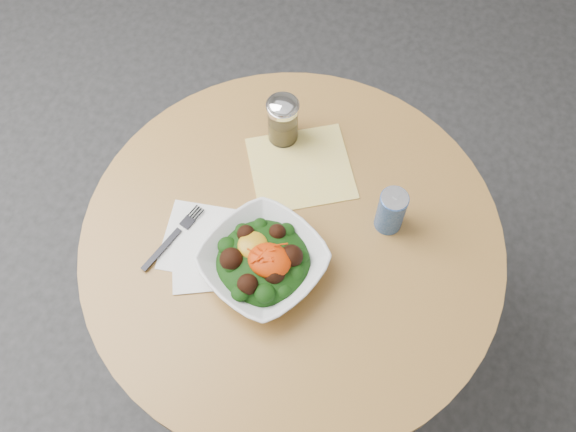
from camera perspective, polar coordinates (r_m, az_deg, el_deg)
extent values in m
plane|color=#29292C|center=(2.06, 0.24, -11.06)|extent=(6.00, 6.00, 0.00)
cylinder|color=black|center=(2.04, 0.24, -10.94)|extent=(0.52, 0.52, 0.03)
cylinder|color=black|center=(1.72, 0.28, -7.70)|extent=(0.10, 0.10, 0.71)
cylinder|color=#C28146|center=(1.37, 0.35, -2.37)|extent=(0.90, 0.90, 0.04)
cube|color=yellow|center=(1.44, 1.14, 4.29)|extent=(0.29, 0.29, 0.00)
cube|color=white|center=(1.37, -7.55, -2.10)|extent=(0.19, 0.19, 0.00)
cube|color=white|center=(1.35, -6.77, -3.38)|extent=(0.22, 0.22, 0.00)
imported|color=white|center=(1.30, -2.22, -4.12)|extent=(0.31, 0.31, 0.06)
ellipsoid|color=black|center=(1.30, -2.22, -4.15)|extent=(0.19, 0.19, 0.07)
ellipsoid|color=#C18A13|center=(1.29, -3.16, -2.59)|extent=(0.06, 0.06, 0.02)
ellipsoid|color=red|center=(1.27, -1.67, -3.96)|extent=(0.09, 0.07, 0.04)
cube|color=black|center=(1.36, -11.18, -2.94)|extent=(0.04, 0.11, 0.00)
cube|color=black|center=(1.39, -8.58, -0.17)|extent=(0.04, 0.07, 0.00)
cylinder|color=silver|center=(1.44, -0.46, 8.32)|extent=(0.07, 0.07, 0.10)
cylinder|color=olive|center=(1.46, -0.45, 7.79)|extent=(0.06, 0.06, 0.06)
cylinder|color=white|center=(1.40, -0.48, 9.69)|extent=(0.07, 0.07, 0.01)
ellipsoid|color=white|center=(1.39, -0.48, 9.85)|extent=(0.07, 0.07, 0.03)
cylinder|color=navy|center=(1.34, 9.14, 0.43)|extent=(0.06, 0.06, 0.11)
cylinder|color=silver|center=(1.29, 9.49, 1.59)|extent=(0.06, 0.06, 0.00)
cube|color=silver|center=(1.29, 9.67, 1.86)|extent=(0.02, 0.02, 0.00)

